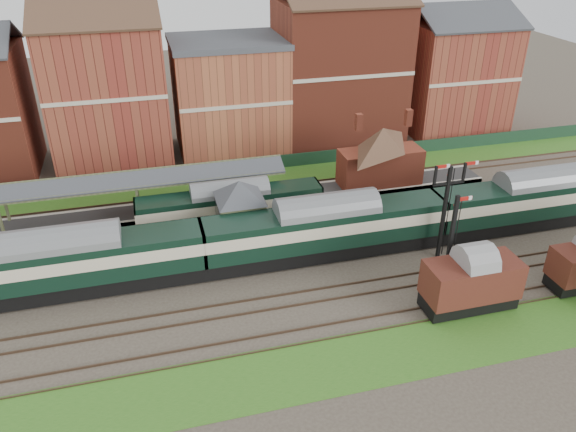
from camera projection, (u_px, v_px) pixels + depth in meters
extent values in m
plane|color=#473D33|center=(286.00, 261.00, 44.87)|extent=(160.00, 160.00, 0.00)
cube|color=#2D6619|center=(247.00, 179.00, 58.40)|extent=(90.00, 4.50, 0.06)
cube|color=#2D6619|center=(336.00, 364.00, 34.70)|extent=(90.00, 5.00, 0.06)
cube|color=#193823|center=(243.00, 166.00, 59.75)|extent=(90.00, 0.12, 1.50)
cube|color=#2D2D2D|center=(207.00, 208.00, 51.75)|extent=(55.00, 3.40, 1.00)
cube|color=#647150|center=(241.00, 234.00, 46.36)|extent=(3.40, 3.20, 2.40)
cube|color=#4C5334|center=(240.00, 210.00, 45.31)|extent=(3.60, 3.40, 2.00)
pyramid|color=#383A3F|center=(239.00, 190.00, 44.44)|extent=(5.40, 5.40, 1.60)
cube|color=maroon|center=(333.00, 222.00, 48.23)|extent=(3.00, 2.40, 2.20)
cube|color=#4C3323|center=(336.00, 211.00, 46.98)|extent=(3.20, 1.34, 0.79)
cube|color=#4C3323|center=(331.00, 204.00, 48.08)|extent=(3.20, 1.34, 0.79)
cube|color=maroon|center=(380.00, 167.00, 54.53)|extent=(8.00, 3.00, 3.50)
pyramid|color=#4C3323|center=(382.00, 139.00, 53.15)|extent=(8.10, 8.10, 2.20)
cube|color=maroon|center=(358.00, 137.00, 52.35)|extent=(0.60, 0.60, 1.60)
cube|color=maroon|center=(407.00, 132.00, 53.48)|extent=(0.60, 0.60, 1.60)
cube|color=#4C5334|center=(0.00, 217.00, 45.73)|extent=(0.22, 0.22, 3.40)
cube|color=#4C5334|center=(256.00, 175.00, 52.93)|extent=(0.22, 0.22, 3.40)
cube|color=#383A3F|center=(135.00, 179.00, 47.61)|extent=(26.00, 1.99, 0.90)
cube|color=#383A3F|center=(134.00, 171.00, 49.22)|extent=(26.00, 1.99, 0.90)
cube|color=#4C5334|center=(134.00, 171.00, 48.23)|extent=(26.00, 0.20, 0.20)
cube|color=black|center=(444.00, 213.00, 43.55)|extent=(0.25, 0.25, 8.00)
cube|color=black|center=(448.00, 183.00, 42.30)|extent=(2.60, 0.18, 0.18)
cube|color=#B2140F|center=(443.00, 166.00, 41.46)|extent=(1.10, 0.08, 0.25)
cube|color=#B2140F|center=(472.00, 163.00, 42.00)|extent=(1.10, 0.08, 0.25)
cube|color=black|center=(450.00, 247.00, 39.29)|extent=(0.25, 0.25, 8.00)
cube|color=#B2140F|center=(465.00, 199.00, 37.63)|extent=(1.10, 0.08, 0.25)
cube|color=maroon|center=(108.00, 94.00, 59.48)|extent=(12.00, 10.00, 15.00)
cube|color=#A25634|center=(230.00, 99.00, 63.15)|extent=(12.00, 10.00, 12.00)
cube|color=maroon|center=(339.00, 73.00, 65.14)|extent=(14.00, 10.00, 16.00)
cube|color=maroon|center=(453.00, 77.00, 69.26)|extent=(12.00, 10.00, 13.00)
cube|color=black|center=(71.00, 285.00, 40.82)|extent=(19.51, 2.73, 1.19)
cube|color=black|center=(66.00, 262.00, 39.85)|extent=(19.51, 3.04, 2.82)
cube|color=beige|center=(65.00, 258.00, 39.69)|extent=(19.53, 3.08, 0.98)
cube|color=slate|center=(61.00, 243.00, 39.09)|extent=(19.51, 3.04, 0.65)
cube|color=black|center=(325.00, 248.00, 45.24)|extent=(19.51, 2.73, 1.19)
cube|color=black|center=(326.00, 226.00, 44.28)|extent=(19.51, 3.04, 2.82)
cube|color=beige|center=(326.00, 223.00, 44.12)|extent=(19.53, 3.08, 0.98)
cube|color=slate|center=(327.00, 209.00, 43.52)|extent=(19.51, 3.04, 0.65)
cube|color=black|center=(535.00, 218.00, 49.67)|extent=(19.51, 2.73, 1.19)
cube|color=black|center=(539.00, 197.00, 48.71)|extent=(19.51, 3.04, 2.82)
cube|color=beige|center=(540.00, 194.00, 48.55)|extent=(19.53, 3.08, 0.98)
cube|color=slate|center=(543.00, 181.00, 47.95)|extent=(19.51, 3.04, 0.65)
cube|color=black|center=(231.00, 221.00, 49.31)|extent=(16.08, 2.25, 0.98)
cube|color=black|center=(231.00, 205.00, 48.52)|extent=(16.08, 2.50, 2.32)
cube|color=beige|center=(230.00, 202.00, 48.38)|extent=(16.10, 2.54, 0.80)
cube|color=slate|center=(230.00, 191.00, 47.90)|extent=(16.08, 2.50, 0.54)
cube|color=black|center=(468.00, 300.00, 39.39)|extent=(6.55, 2.41, 0.98)
cube|color=#4A1915|center=(472.00, 279.00, 38.52)|extent=(6.55, 2.84, 2.62)
cube|color=gray|center=(475.00, 261.00, 37.83)|extent=(6.55, 2.84, 0.48)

